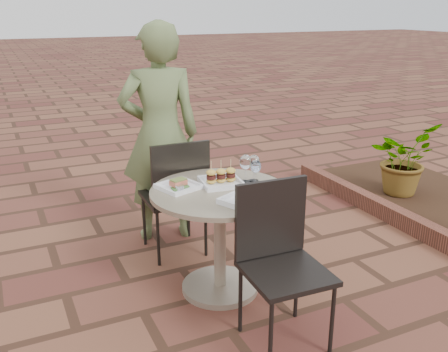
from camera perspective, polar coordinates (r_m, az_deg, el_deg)
name	(u,v)px	position (r m, az deg, el deg)	size (l,w,h in m)	color
ground	(258,283)	(3.59, 3.96, -12.15)	(60.00, 60.00, 0.00)	brown
cafe_table	(220,225)	(3.29, -0.47, -5.61)	(0.90, 0.90, 0.73)	gray
chair_far	(177,189)	(3.75, -5.41, -1.49)	(0.45, 0.45, 0.93)	black
chair_near	(279,250)	(2.85, 6.28, -8.37)	(0.46, 0.46, 0.93)	black
diner	(160,135)	(4.01, -7.33, 4.72)	(0.64, 0.42, 1.76)	#536437
plate_salmon	(179,186)	(3.23, -5.21, -1.11)	(0.30, 0.30, 0.06)	white
plate_sliders	(221,179)	(3.29, -0.34, -0.34)	(0.29, 0.29, 0.17)	white
plate_tuna	(249,200)	(2.99, 2.84, -2.78)	(0.37, 0.37, 0.03)	white
wine_glass_right	(256,167)	(3.28, 3.64, 1.03)	(0.07, 0.07, 0.17)	white
wine_glass_mid	(246,163)	(3.30, 2.50, 1.52)	(0.08, 0.08, 0.19)	white
wine_glass_far	(254,163)	(3.33, 3.44, 1.54)	(0.08, 0.08, 0.18)	white
steel_ramekin	(180,188)	(3.18, -5.09, -1.42)	(0.06, 0.06, 0.04)	silver
cutlery_set	(273,198)	(3.07, 5.63, -2.57)	(0.09, 0.20, 0.00)	silver
planter_curb	(402,219)	(4.67, 19.66, -4.64)	(0.12, 3.00, 0.15)	brown
potted_plant_a	(403,159)	(5.25, 19.73, 1.88)	(0.64, 0.55, 0.71)	#33662D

